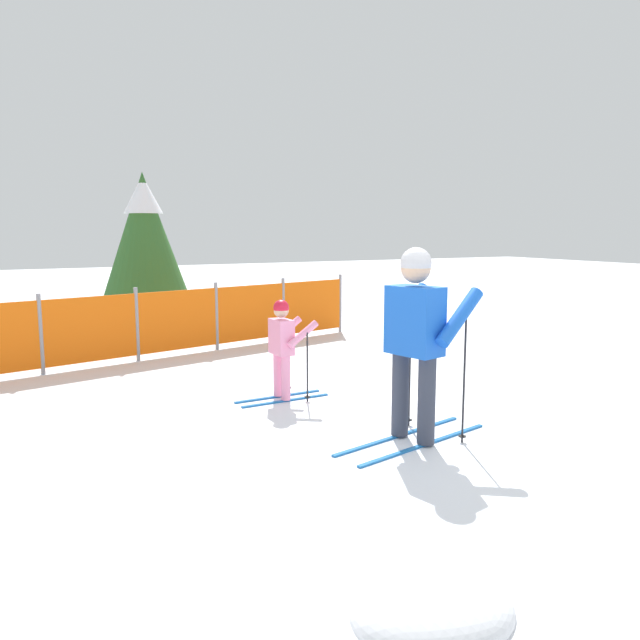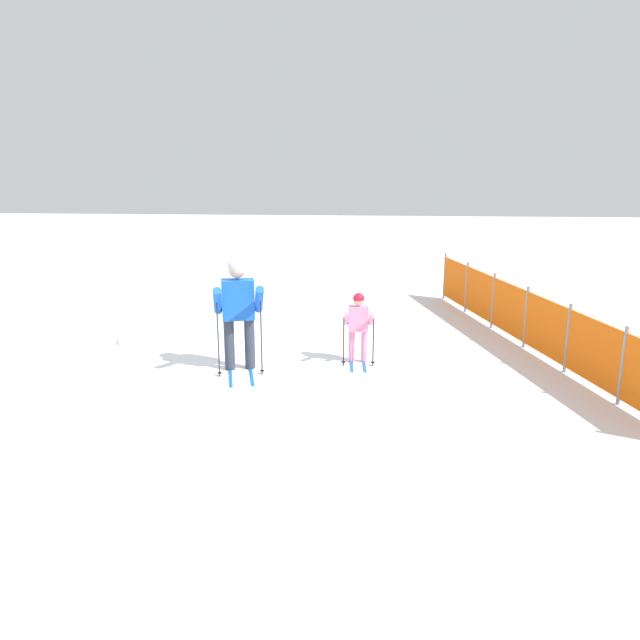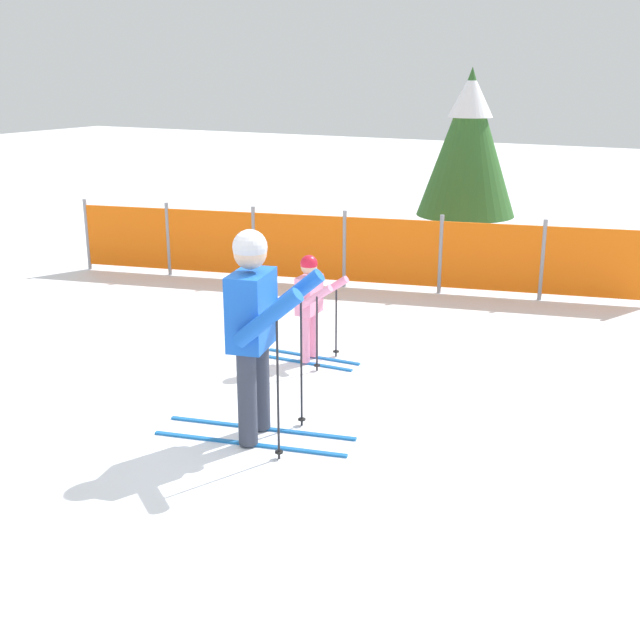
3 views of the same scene
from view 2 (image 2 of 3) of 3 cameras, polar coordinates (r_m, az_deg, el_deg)
name	(u,v)px [view 2 (image 2 of 3)]	position (r m, az deg, el deg)	size (l,w,h in m)	color
ground_plane	(240,368)	(10.45, -7.35, -4.37)	(60.00, 60.00, 0.00)	white
skier_adult	(238,304)	(10.08, -7.48, 1.49)	(1.79, 0.89, 1.85)	#1966B2
skier_child	(358,322)	(10.48, 3.53, -0.19)	(1.14, 0.56, 1.20)	#1966B2
safety_fence	(526,317)	(11.95, 18.33, 0.24)	(8.29, 2.05, 1.14)	gray
snow_mound	(138,341)	(12.41, -16.27, -1.81)	(0.92, 0.78, 0.37)	white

